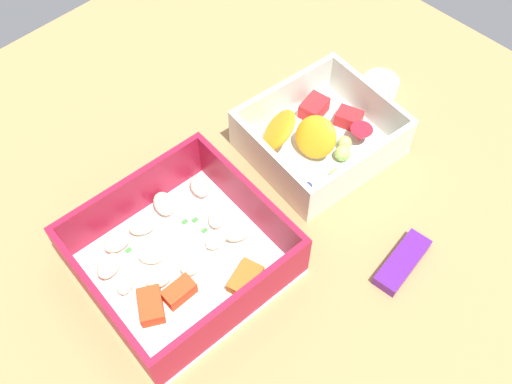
% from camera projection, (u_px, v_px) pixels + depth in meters
% --- Properties ---
extents(table_surface, '(0.80, 0.80, 0.02)m').
position_uv_depth(table_surface, '(255.00, 214.00, 0.61)').
color(table_surface, '#9E7547').
rests_on(table_surface, ground).
extents(pasta_container, '(0.18, 0.18, 0.06)m').
position_uv_depth(pasta_container, '(180.00, 255.00, 0.55)').
color(pasta_container, white).
rests_on(pasta_container, table_surface).
extents(fruit_bowl, '(0.16, 0.15, 0.05)m').
position_uv_depth(fruit_bowl, '(319.00, 136.00, 0.63)').
color(fruit_bowl, silver).
rests_on(fruit_bowl, table_surface).
extents(candy_bar, '(0.07, 0.03, 0.01)m').
position_uv_depth(candy_bar, '(402.00, 262.00, 0.56)').
color(candy_bar, '#51197A').
rests_on(candy_bar, table_surface).
extents(paper_cup_liner, '(0.04, 0.04, 0.02)m').
position_uv_depth(paper_cup_liner, '(380.00, 85.00, 0.69)').
color(paper_cup_liner, white).
rests_on(paper_cup_liner, table_surface).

